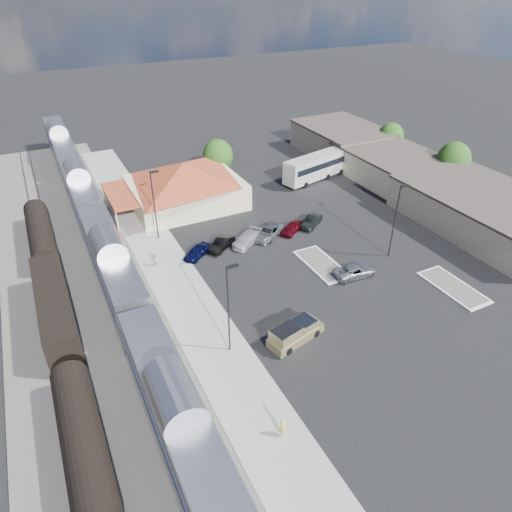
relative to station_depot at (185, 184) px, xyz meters
name	(u,v)px	position (x,y,z in m)	size (l,w,h in m)	color
ground	(301,283)	(4.56, -24.00, -3.13)	(280.00, 280.00, 0.00)	black
railbed	(87,295)	(-16.44, -16.00, -3.07)	(16.00, 100.00, 0.12)	#4C4944
platform	(176,282)	(-7.44, -18.00, -3.04)	(5.50, 92.00, 0.18)	gray
passenger_train	(113,268)	(-13.44, -16.55, -0.26)	(3.00, 104.00, 5.55)	silver
freight_cars	(56,310)	(-19.44, -19.75, -1.21)	(2.80, 46.00, 4.00)	black
station_depot	(185,184)	(0.00, 0.00, 0.00)	(18.35, 12.24, 6.20)	#C7B991
buildings_east	(410,173)	(32.56, -9.72, -0.86)	(14.40, 51.40, 4.80)	#C6B28C
traffic_island_south	(322,264)	(8.56, -22.00, -3.03)	(3.30, 7.50, 0.21)	silver
traffic_island_north	(453,287)	(18.56, -32.00, -3.03)	(3.30, 7.50, 0.21)	silver
lamp_plat_s	(229,303)	(-6.34, -30.00, 2.21)	(1.08, 0.25, 9.00)	black
lamp_plat_n	(154,200)	(-6.34, -8.00, 2.21)	(1.08, 0.25, 9.00)	black
lamp_lot	(396,216)	(16.66, -24.00, 2.21)	(1.08, 0.25, 9.00)	black
tree_east_b	(454,160)	(38.56, -12.00, 1.09)	(4.94, 4.94, 6.96)	#382314
tree_east_c	(391,137)	(38.56, 2.00, 0.63)	(4.41, 4.41, 6.21)	#382314
tree_depot	(218,156)	(7.56, 6.00, 0.89)	(4.71, 4.71, 6.63)	#382314
pickup_truck	(296,332)	(-0.52, -31.36, -2.23)	(5.82, 3.28, 1.90)	tan
suv	(355,271)	(10.49, -25.52, -2.45)	(2.26, 4.90, 1.36)	#AEB3B7
coach_bus	(317,165)	(21.69, -0.67, -0.82)	(12.77, 5.58, 4.01)	silver
person_a	(283,427)	(-6.59, -39.70, -2.07)	(0.64, 0.42, 1.76)	#DFD545
person_b	(154,260)	(-8.61, -14.00, -2.09)	(0.84, 0.65, 1.72)	silver
parked_car_a	(197,252)	(-3.51, -13.97, -2.46)	(1.59, 3.95, 1.35)	#0D1144
parked_car_b	(221,244)	(-0.31, -13.67, -2.45)	(1.45, 4.15, 1.37)	black
parked_car_c	(246,239)	(2.89, -13.97, -2.44)	(1.93, 4.74, 1.38)	white
parked_car_d	(268,232)	(6.09, -13.67, -2.43)	(2.31, 5.02, 1.39)	gray
parked_car_e	(292,228)	(9.29, -13.97, -2.49)	(1.52, 3.79, 1.29)	maroon
parked_car_f	(312,221)	(12.49, -13.67, -2.43)	(1.47, 4.23, 1.39)	black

